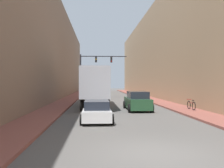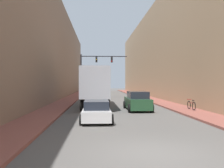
{
  "view_description": "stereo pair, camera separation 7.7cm",
  "coord_description": "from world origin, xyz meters",
  "px_view_note": "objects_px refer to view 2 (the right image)",
  "views": [
    {
      "loc": [
        -1.99,
        -8.57,
        2.46
      ],
      "look_at": [
        -0.62,
        12.66,
        2.34
      ],
      "focal_mm": 40.0,
      "sensor_mm": 36.0,
      "label": 1
    },
    {
      "loc": [
        -1.91,
        -8.57,
        2.46
      ],
      "look_at": [
        -0.62,
        12.66,
        2.34
      ],
      "focal_mm": 40.0,
      "sensor_mm": 36.0,
      "label": 2
    }
  ],
  "objects_px": {
    "traffic_signal_gantry": "(92,68)",
    "parked_bicycle": "(191,105)",
    "sedan_car": "(97,111)",
    "suv_car": "(137,101)",
    "semi_truck": "(95,85)"
  },
  "relations": [
    {
      "from": "suv_car",
      "to": "parked_bicycle",
      "type": "xyz_separation_m",
      "value": [
        4.48,
        -1.11,
        -0.27
      ]
    },
    {
      "from": "semi_truck",
      "to": "sedan_car",
      "type": "bearing_deg",
      "value": -89.26
    },
    {
      "from": "traffic_signal_gantry",
      "to": "suv_car",
      "type": "bearing_deg",
      "value": -76.16
    },
    {
      "from": "traffic_signal_gantry",
      "to": "parked_bicycle",
      "type": "height_order",
      "value": "traffic_signal_gantry"
    },
    {
      "from": "semi_truck",
      "to": "parked_bicycle",
      "type": "bearing_deg",
      "value": -37.36
    },
    {
      "from": "sedan_car",
      "to": "suv_car",
      "type": "xyz_separation_m",
      "value": [
        3.61,
        5.95,
        0.17
      ]
    },
    {
      "from": "sedan_car",
      "to": "parked_bicycle",
      "type": "bearing_deg",
      "value": 30.91
    },
    {
      "from": "semi_truck",
      "to": "suv_car",
      "type": "distance_m",
      "value": 6.54
    },
    {
      "from": "semi_truck",
      "to": "traffic_signal_gantry",
      "type": "height_order",
      "value": "traffic_signal_gantry"
    },
    {
      "from": "traffic_signal_gantry",
      "to": "sedan_car",
      "type": "bearing_deg",
      "value": -88.15
    },
    {
      "from": "traffic_signal_gantry",
      "to": "parked_bicycle",
      "type": "bearing_deg",
      "value": -64.85
    },
    {
      "from": "semi_truck",
      "to": "parked_bicycle",
      "type": "relative_size",
      "value": 7.65
    },
    {
      "from": "semi_truck",
      "to": "suv_car",
      "type": "height_order",
      "value": "semi_truck"
    },
    {
      "from": "sedan_car",
      "to": "traffic_signal_gantry",
      "type": "bearing_deg",
      "value": 91.85
    },
    {
      "from": "traffic_signal_gantry",
      "to": "parked_bicycle",
      "type": "xyz_separation_m",
      "value": [
        8.85,
        -18.85,
        -4.29
      ]
    }
  ]
}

